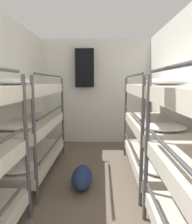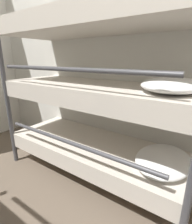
{
  "view_description": "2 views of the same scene",
  "coord_description": "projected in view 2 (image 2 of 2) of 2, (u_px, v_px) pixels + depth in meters",
  "views": [
    {
      "loc": [
        0.17,
        0.26,
        1.52
      ],
      "look_at": [
        0.08,
        3.03,
        1.1
      ],
      "focal_mm": 32.0,
      "sensor_mm": 36.0,
      "label": 1
    },
    {
      "loc": [
        -0.28,
        2.53,
        1.12
      ],
      "look_at": [
        0.79,
        3.27,
        0.72
      ],
      "focal_mm": 28.0,
      "sensor_mm": 36.0,
      "label": 2
    }
  ],
  "objects": [
    {
      "name": "bunk_stack_right_far",
      "position": [
        99.0,
        92.0,
        1.51
      ],
      "size": [
        0.69,
        1.77,
        1.64
      ],
      "color": "#4C4C51",
      "rests_on": "ground_plane"
    }
  ]
}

